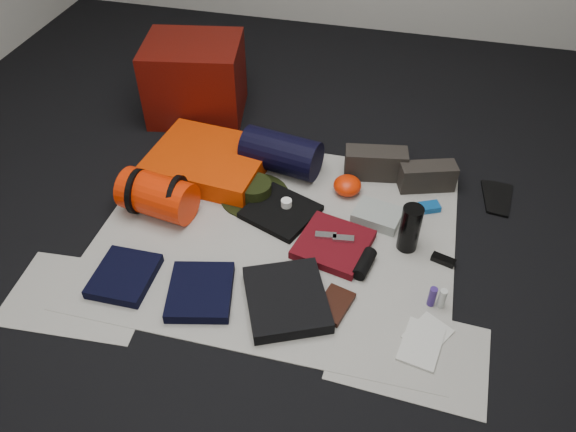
% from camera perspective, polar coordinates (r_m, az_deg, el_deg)
% --- Properties ---
extents(floor, '(4.50, 4.50, 0.02)m').
position_cam_1_polar(floor, '(2.59, -1.14, -1.98)').
color(floor, black).
rests_on(floor, ground).
extents(newspaper_mat, '(1.60, 1.30, 0.01)m').
position_cam_1_polar(newspaper_mat, '(2.59, -1.14, -1.77)').
color(newspaper_mat, beige).
rests_on(newspaper_mat, floor).
extents(newspaper_sheet_front_left, '(0.61, 0.44, 0.00)m').
position_cam_1_polar(newspaper_sheet_front_left, '(2.50, -20.43, -7.60)').
color(newspaper_sheet_front_left, beige).
rests_on(newspaper_sheet_front_left, floor).
extents(newspaper_sheet_front_right, '(0.60, 0.43, 0.00)m').
position_cam_1_polar(newspaper_sheet_front_right, '(2.23, 12.23, -13.50)').
color(newspaper_sheet_front_right, beige).
rests_on(newspaper_sheet_front_right, floor).
extents(red_cabinet, '(0.59, 0.52, 0.44)m').
position_cam_1_polar(red_cabinet, '(3.32, -9.40, 13.55)').
color(red_cabinet, '#510B05').
rests_on(red_cabinet, floor).
extents(sleeping_pad, '(0.62, 0.52, 0.10)m').
position_cam_1_polar(sleeping_pad, '(2.94, -8.03, 5.57)').
color(sleeping_pad, '#E03702').
rests_on(sleeping_pad, newspaper_mat).
extents(stuff_sack, '(0.37, 0.25, 0.20)m').
position_cam_1_polar(stuff_sack, '(2.69, -13.12, 2.02)').
color(stuff_sack, red).
rests_on(stuff_sack, newspaper_mat).
extents(sack_strap_left, '(0.02, 0.22, 0.22)m').
position_cam_1_polar(sack_strap_left, '(2.73, -15.04, 2.44)').
color(sack_strap_left, black).
rests_on(sack_strap_left, newspaper_mat).
extents(sack_strap_right, '(0.03, 0.22, 0.22)m').
position_cam_1_polar(sack_strap_right, '(2.65, -11.18, 1.80)').
color(sack_strap_right, black).
rests_on(sack_strap_right, newspaper_mat).
extents(navy_duffel, '(0.42, 0.27, 0.21)m').
position_cam_1_polar(navy_duffel, '(2.88, -0.70, 6.42)').
color(navy_duffel, black).
rests_on(navy_duffel, newspaper_mat).
extents(boonie_brim, '(0.41, 0.41, 0.01)m').
position_cam_1_polar(boonie_brim, '(2.77, -3.41, 2.10)').
color(boonie_brim, black).
rests_on(boonie_brim, newspaper_mat).
extents(boonie_crown, '(0.17, 0.17, 0.07)m').
position_cam_1_polar(boonie_crown, '(2.75, -3.45, 2.77)').
color(boonie_crown, black).
rests_on(boonie_crown, boonie_brim).
extents(hiking_boot_left, '(0.32, 0.17, 0.15)m').
position_cam_1_polar(hiking_boot_left, '(2.88, 8.88, 5.30)').
color(hiking_boot_left, '#2B2621').
rests_on(hiking_boot_left, newspaper_mat).
extents(hiking_boot_right, '(0.29, 0.18, 0.14)m').
position_cam_1_polar(hiking_boot_right, '(2.86, 13.96, 3.92)').
color(hiking_boot_right, '#2B2621').
rests_on(hiking_boot_right, newspaper_mat).
extents(flip_flop_left, '(0.11, 0.24, 0.01)m').
position_cam_1_polar(flip_flop_left, '(2.95, 20.08, 1.84)').
color(flip_flop_left, black).
rests_on(flip_flop_left, floor).
extents(flip_flop_right, '(0.12, 0.26, 0.01)m').
position_cam_1_polar(flip_flop_right, '(2.94, 20.79, 1.61)').
color(flip_flop_right, black).
rests_on(flip_flop_right, floor).
extents(trousers_navy_a, '(0.24, 0.28, 0.04)m').
position_cam_1_polar(trousers_navy_a, '(2.48, -16.29, -5.86)').
color(trousers_navy_a, black).
rests_on(trousers_navy_a, newspaper_mat).
extents(trousers_navy_b, '(0.32, 0.34, 0.05)m').
position_cam_1_polar(trousers_navy_b, '(2.35, -8.88, -7.60)').
color(trousers_navy_b, black).
rests_on(trousers_navy_b, newspaper_mat).
extents(trousers_charcoal, '(0.43, 0.46, 0.06)m').
position_cam_1_polar(trousers_charcoal, '(2.29, -0.15, -8.44)').
color(trousers_charcoal, black).
rests_on(trousers_charcoal, newspaper_mat).
extents(black_tshirt, '(0.39, 0.38, 0.03)m').
position_cam_1_polar(black_tshirt, '(2.67, -0.74, 0.45)').
color(black_tshirt, black).
rests_on(black_tshirt, newspaper_mat).
extents(red_shirt, '(0.36, 0.36, 0.04)m').
position_cam_1_polar(red_shirt, '(2.51, 4.63, -2.88)').
color(red_shirt, '#580910').
rests_on(red_shirt, newspaper_mat).
extents(orange_stuff_sack, '(0.18, 0.18, 0.09)m').
position_cam_1_polar(orange_stuff_sack, '(2.78, 6.04, 3.11)').
color(orange_stuff_sack, red).
rests_on(orange_stuff_sack, newspaper_mat).
extents(first_aid_pouch, '(0.24, 0.20, 0.05)m').
position_cam_1_polar(first_aid_pouch, '(2.66, 9.09, 0.05)').
color(first_aid_pouch, gray).
rests_on(first_aid_pouch, newspaper_mat).
extents(water_bottle, '(0.10, 0.10, 0.23)m').
position_cam_1_polar(water_bottle, '(2.50, 12.28, -1.23)').
color(water_bottle, black).
rests_on(water_bottle, newspaper_mat).
extents(speaker, '(0.09, 0.16, 0.06)m').
position_cam_1_polar(speaker, '(2.43, 7.78, -4.82)').
color(speaker, black).
rests_on(speaker, newspaper_mat).
extents(compact_camera, '(0.10, 0.06, 0.04)m').
position_cam_1_polar(compact_camera, '(2.69, 12.33, -0.27)').
color(compact_camera, '#B5B6BB').
rests_on(compact_camera, newspaper_mat).
extents(cyan_case, '(0.11, 0.10, 0.03)m').
position_cam_1_polar(cyan_case, '(2.77, 14.15, 0.88)').
color(cyan_case, '#0F4E91').
rests_on(cyan_case, newspaper_mat).
extents(toiletry_purple, '(0.03, 0.03, 0.09)m').
position_cam_1_polar(toiletry_purple, '(2.35, 14.44, -7.93)').
color(toiletry_purple, navy).
rests_on(toiletry_purple, newspaper_mat).
extents(toiletry_clear, '(0.04, 0.04, 0.09)m').
position_cam_1_polar(toiletry_clear, '(2.35, 15.38, -8.07)').
color(toiletry_clear, beige).
rests_on(toiletry_clear, newspaper_mat).
extents(paperback_book, '(0.16, 0.20, 0.02)m').
position_cam_1_polar(paperback_book, '(2.30, 4.71, -8.98)').
color(paperback_book, black).
rests_on(paperback_book, newspaper_mat).
extents(map_booklet, '(0.18, 0.23, 0.01)m').
position_cam_1_polar(map_booklet, '(2.25, 13.39, -12.54)').
color(map_booklet, beige).
rests_on(map_booklet, newspaper_mat).
extents(map_printout, '(0.20, 0.22, 0.01)m').
position_cam_1_polar(map_printout, '(2.28, 14.02, -11.55)').
color(map_printout, beige).
rests_on(map_printout, newspaper_mat).
extents(sunglasses, '(0.11, 0.07, 0.03)m').
position_cam_1_polar(sunglasses, '(2.54, 15.49, -4.32)').
color(sunglasses, black).
rests_on(sunglasses, newspaper_mat).
extents(key_cluster, '(0.08, 0.08, 0.01)m').
position_cam_1_polar(key_cluster, '(2.47, -17.38, -6.91)').
color(key_cluster, '#B5B6BB').
rests_on(key_cluster, newspaper_mat).
extents(tape_roll, '(0.05, 0.05, 0.04)m').
position_cam_1_polar(tape_roll, '(2.66, -0.16, 1.32)').
color(tape_roll, white).
rests_on(tape_roll, black_tshirt).
extents(energy_bar_a, '(0.10, 0.05, 0.01)m').
position_cam_1_polar(energy_bar_a, '(2.51, 3.85, -1.98)').
color(energy_bar_a, '#B5B6BB').
rests_on(energy_bar_a, red_shirt).
extents(energy_bar_b, '(0.10, 0.05, 0.01)m').
position_cam_1_polar(energy_bar_b, '(2.50, 5.65, -2.29)').
color(energy_bar_b, '#B5B6BB').
rests_on(energy_bar_b, red_shirt).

